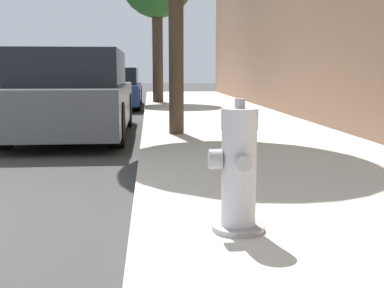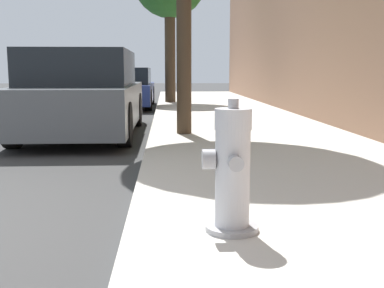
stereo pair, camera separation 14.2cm
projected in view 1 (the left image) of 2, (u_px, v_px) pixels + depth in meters
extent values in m
cube|color=beige|center=(368.00, 224.00, 3.36)|extent=(3.29, 40.00, 0.12)
cylinder|color=#97979C|center=(238.00, 227.00, 3.06)|extent=(0.34, 0.34, 0.03)
cylinder|color=#B2B2B7|center=(239.00, 178.00, 3.01)|extent=(0.22, 0.22, 0.61)
cylinder|color=#B2B2B7|center=(240.00, 119.00, 2.95)|extent=(0.23, 0.23, 0.13)
cylinder|color=#97979C|center=(240.00, 103.00, 2.94)|extent=(0.07, 0.07, 0.06)
cylinder|color=#97979C|center=(243.00, 163.00, 2.85)|extent=(0.09, 0.07, 0.09)
cylinder|color=#97979C|center=(235.00, 155.00, 3.13)|extent=(0.09, 0.07, 0.09)
cylinder|color=#97979C|center=(215.00, 159.00, 2.98)|extent=(0.08, 0.12, 0.12)
cube|color=#4C5156|center=(75.00, 105.00, 8.27)|extent=(1.78, 4.41, 0.69)
cube|color=black|center=(72.00, 68.00, 8.00)|extent=(1.64, 2.42, 0.58)
cylinder|color=black|center=(44.00, 110.00, 9.57)|extent=(0.20, 0.67, 0.67)
cylinder|color=black|center=(126.00, 110.00, 9.71)|extent=(0.20, 0.67, 0.67)
cylinder|color=black|center=(3.00, 126.00, 6.88)|extent=(0.20, 0.67, 0.67)
cylinder|color=black|center=(117.00, 125.00, 7.02)|extent=(0.20, 0.67, 0.67)
cube|color=navy|center=(110.00, 93.00, 14.61)|extent=(1.83, 4.32, 0.55)
cube|color=black|center=(109.00, 76.00, 14.36)|extent=(1.68, 2.37, 0.48)
cylinder|color=black|center=(88.00, 96.00, 15.88)|extent=(0.20, 0.60, 0.60)
cylinder|color=black|center=(139.00, 95.00, 16.02)|extent=(0.20, 0.60, 0.60)
cylinder|color=black|center=(76.00, 101.00, 13.24)|extent=(0.20, 0.60, 0.60)
cylinder|color=black|center=(137.00, 100.00, 13.39)|extent=(0.20, 0.60, 0.60)
cylinder|color=#423323|center=(176.00, 34.00, 7.52)|extent=(0.24, 0.24, 3.14)
cylinder|color=#423323|center=(158.00, 54.00, 15.33)|extent=(0.34, 0.34, 3.04)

